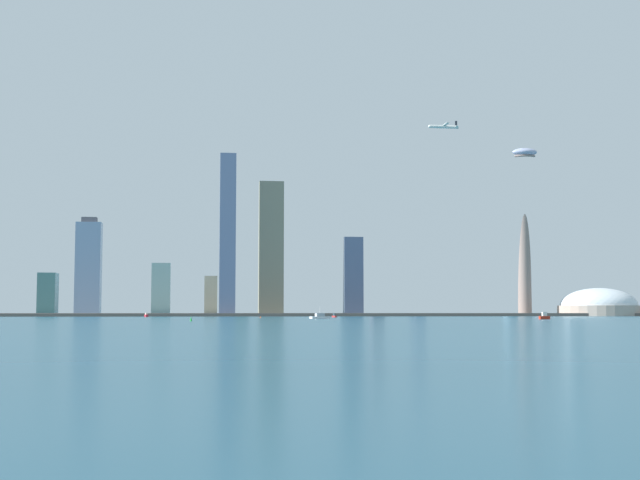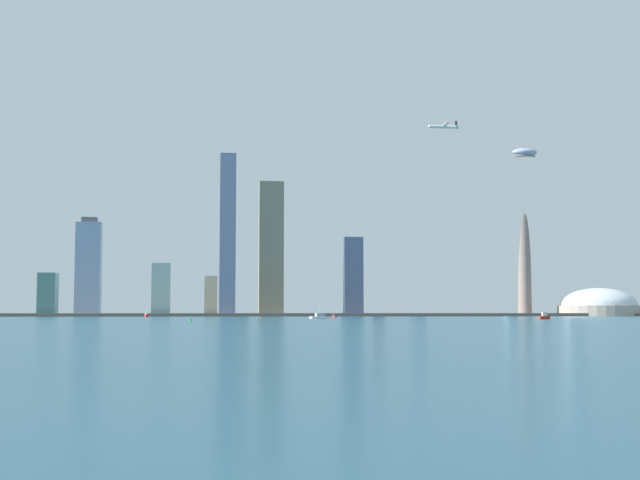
{
  "view_description": "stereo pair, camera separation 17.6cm",
  "coord_description": "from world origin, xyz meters",
  "px_view_note": "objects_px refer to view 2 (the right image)",
  "views": [
    {
      "loc": [
        -136.52,
        -440.58,
        6.02
      ],
      "look_at": [
        -17.46,
        506.59,
        83.02
      ],
      "focal_mm": 49.28,
      "sensor_mm": 36.0,
      "label": 1
    },
    {
      "loc": [
        -136.34,
        -440.6,
        6.02
      ],
      "look_at": [
        -17.46,
        506.59,
        83.02
      ],
      "focal_mm": 49.28,
      "sensor_mm": 36.0,
      "label": 2
    }
  ],
  "objects_px": {
    "skyscraper_12": "(228,235)",
    "skyscraper_9": "(418,275)",
    "skyscraper_0": "(48,294)",
    "airplane": "(443,127)",
    "stadium_dome": "(595,307)",
    "skyscraper_3": "(240,266)",
    "skyscraper_13": "(211,296)",
    "skyscraper_5": "(514,283)",
    "boat_2": "(544,317)",
    "observation_tower": "(523,199)",
    "skyscraper_11": "(353,276)",
    "skyscraper_10": "(271,249)",
    "boat_1": "(146,315)",
    "skyscraper_2": "(350,246)",
    "skyscraper_4": "(88,268)",
    "boat_3": "(334,316)",
    "skyscraper_8": "(377,281)",
    "channel_buoy_1": "(260,317)",
    "skyscraper_6": "(573,248)",
    "skyscraper_1": "(543,288)",
    "channel_buoy_0": "(191,319)",
    "skyscraper_7": "(161,290)",
    "boat_4": "(320,317)"
  },
  "relations": [
    {
      "from": "boat_3",
      "to": "observation_tower",
      "type": "bearing_deg",
      "value": -73.33
    },
    {
      "from": "skyscraper_4",
      "to": "skyscraper_6",
      "type": "height_order",
      "value": "skyscraper_6"
    },
    {
      "from": "observation_tower",
      "to": "skyscraper_2",
      "type": "distance_m",
      "value": 210.72
    },
    {
      "from": "skyscraper_9",
      "to": "skyscraper_7",
      "type": "bearing_deg",
      "value": -175.12
    },
    {
      "from": "skyscraper_2",
      "to": "skyscraper_12",
      "type": "relative_size",
      "value": 0.99
    },
    {
      "from": "skyscraper_5",
      "to": "channel_buoy_1",
      "type": "relative_size",
      "value": 44.93
    },
    {
      "from": "stadium_dome",
      "to": "boat_3",
      "type": "distance_m",
      "value": 383.43
    },
    {
      "from": "skyscraper_3",
      "to": "skyscraper_12",
      "type": "xyz_separation_m",
      "value": [
        -15.72,
        -76.98,
        29.78
      ]
    },
    {
      "from": "boat_1",
      "to": "skyscraper_5",
      "type": "bearing_deg",
      "value": 96.7
    },
    {
      "from": "skyscraper_11",
      "to": "skyscraper_12",
      "type": "relative_size",
      "value": 0.51
    },
    {
      "from": "skyscraper_3",
      "to": "channel_buoy_1",
      "type": "distance_m",
      "value": 312.15
    },
    {
      "from": "skyscraper_0",
      "to": "channel_buoy_1",
      "type": "xyz_separation_m",
      "value": [
        221.71,
        -293.2,
        -23.21
      ]
    },
    {
      "from": "skyscraper_0",
      "to": "stadium_dome",
      "type": "bearing_deg",
      "value": -4.12
    },
    {
      "from": "skyscraper_5",
      "to": "boat_2",
      "type": "relative_size",
      "value": 9.66
    },
    {
      "from": "boat_2",
      "to": "skyscraper_10",
      "type": "bearing_deg",
      "value": -81.03
    },
    {
      "from": "skyscraper_12",
      "to": "skyscraper_9",
      "type": "bearing_deg",
      "value": 21.51
    },
    {
      "from": "airplane",
      "to": "skyscraper_2",
      "type": "bearing_deg",
      "value": -67.88
    },
    {
      "from": "skyscraper_1",
      "to": "skyscraper_2",
      "type": "height_order",
      "value": "skyscraper_2"
    },
    {
      "from": "channel_buoy_1",
      "to": "skyscraper_4",
      "type": "bearing_deg",
      "value": 121.77
    },
    {
      "from": "skyscraper_10",
      "to": "boat_3",
      "type": "height_order",
      "value": "skyscraper_10"
    },
    {
      "from": "skyscraper_10",
      "to": "skyscraper_13",
      "type": "distance_m",
      "value": 88.01
    },
    {
      "from": "skyscraper_10",
      "to": "skyscraper_13",
      "type": "xyz_separation_m",
      "value": [
        -67.15,
        19.99,
        -53.26
      ]
    },
    {
      "from": "skyscraper_3",
      "to": "skyscraper_6",
      "type": "bearing_deg",
      "value": 0.38
    },
    {
      "from": "skyscraper_5",
      "to": "skyscraper_13",
      "type": "relative_size",
      "value": 1.78
    },
    {
      "from": "channel_buoy_0",
      "to": "skyscraper_8",
      "type": "bearing_deg",
      "value": 68.57
    },
    {
      "from": "skyscraper_0",
      "to": "skyscraper_3",
      "type": "bearing_deg",
      "value": 3.61
    },
    {
      "from": "boat_3",
      "to": "boat_4",
      "type": "distance_m",
      "value": 116.22
    },
    {
      "from": "skyscraper_1",
      "to": "channel_buoy_1",
      "type": "relative_size",
      "value": 37.83
    },
    {
      "from": "skyscraper_0",
      "to": "skyscraper_1",
      "type": "relative_size",
      "value": 0.71
    },
    {
      "from": "skyscraper_3",
      "to": "skyscraper_5",
      "type": "relative_size",
      "value": 1.81
    },
    {
      "from": "skyscraper_9",
      "to": "boat_1",
      "type": "xyz_separation_m",
      "value": [
        -311.22,
        -180.38,
        -47.76
      ]
    },
    {
      "from": "skyscraper_8",
      "to": "channel_buoy_0",
      "type": "xyz_separation_m",
      "value": [
        -212.62,
        -541.78,
        -40.97
      ]
    },
    {
      "from": "skyscraper_1",
      "to": "skyscraper_10",
      "type": "height_order",
      "value": "skyscraper_10"
    },
    {
      "from": "skyscraper_0",
      "to": "airplane",
      "type": "relative_size",
      "value": 1.49
    },
    {
      "from": "skyscraper_2",
      "to": "skyscraper_7",
      "type": "height_order",
      "value": "skyscraper_2"
    },
    {
      "from": "skyscraper_4",
      "to": "skyscraper_10",
      "type": "distance_m",
      "value": 205.64
    },
    {
      "from": "boat_2",
      "to": "skyscraper_8",
      "type": "bearing_deg",
      "value": -99.84
    },
    {
      "from": "skyscraper_12",
      "to": "boat_3",
      "type": "xyz_separation_m",
      "value": [
        92.13,
        -172.7,
        -86.89
      ]
    },
    {
      "from": "skyscraper_0",
      "to": "skyscraper_8",
      "type": "xyz_separation_m",
      "value": [
        382.28,
        36.03,
        18.26
      ]
    },
    {
      "from": "stadium_dome",
      "to": "airplane",
      "type": "bearing_deg",
      "value": -154.85
    },
    {
      "from": "skyscraper_3",
      "to": "skyscraper_5",
      "type": "xyz_separation_m",
      "value": [
        344.92,
        34.57,
        -17.98
      ]
    },
    {
      "from": "stadium_dome",
      "to": "skyscraper_5",
      "type": "xyz_separation_m",
      "value": [
        -63.65,
        92.93,
        30.01
      ]
    },
    {
      "from": "skyscraper_3",
      "to": "skyscraper_10",
      "type": "distance_m",
      "value": 54.98
    },
    {
      "from": "observation_tower",
      "to": "skyscraper_11",
      "type": "distance_m",
      "value": 215.17
    },
    {
      "from": "skyscraper_2",
      "to": "skyscraper_12",
      "type": "bearing_deg",
      "value": -148.85
    },
    {
      "from": "skyscraper_8",
      "to": "skyscraper_11",
      "type": "xyz_separation_m",
      "value": [
        -40.14,
        -64.73,
        2.47
      ]
    },
    {
      "from": "skyscraper_8",
      "to": "skyscraper_12",
      "type": "height_order",
      "value": "skyscraper_12"
    },
    {
      "from": "skyscraper_8",
      "to": "skyscraper_9",
      "type": "distance_m",
      "value": 49.76
    },
    {
      "from": "skyscraper_9",
      "to": "skyscraper_10",
      "type": "xyz_separation_m",
      "value": [
        -182.37,
        -53.93,
        26.73
      ]
    },
    {
      "from": "skyscraper_3",
      "to": "skyscraper_13",
      "type": "xyz_separation_m",
      "value": [
        -33.12,
        -19.46,
        -35.71
      ]
    }
  ]
}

